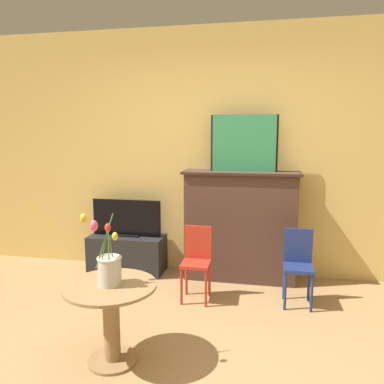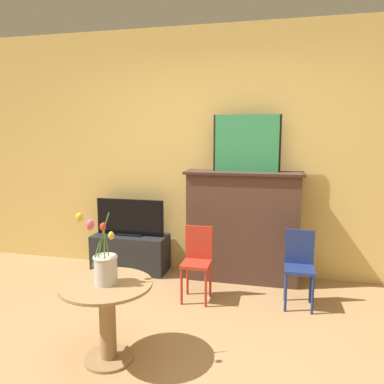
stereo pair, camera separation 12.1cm
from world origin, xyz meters
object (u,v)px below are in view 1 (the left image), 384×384
(painting, at_px, (244,143))
(tv_monitor, at_px, (127,218))
(chair_blue, at_px, (298,262))
(chair_red, at_px, (197,258))
(vase_tulips, at_px, (109,266))

(painting, relative_size, tv_monitor, 0.87)
(chair_blue, bearing_deg, chair_red, -175.27)
(painting, relative_size, chair_red, 1.00)
(painting, relative_size, chair_blue, 1.00)
(painting, distance_m, tv_monitor, 1.55)
(chair_blue, distance_m, vase_tulips, 1.80)
(painting, height_order, chair_red, painting)
(tv_monitor, bearing_deg, painting, 1.53)
(tv_monitor, relative_size, chair_red, 1.14)
(tv_monitor, distance_m, chair_red, 1.09)
(tv_monitor, xyz_separation_m, chair_blue, (1.84, -0.48, -0.21))
(chair_blue, relative_size, vase_tulips, 1.37)
(tv_monitor, relative_size, vase_tulips, 1.57)
(chair_red, height_order, chair_blue, same)
(chair_blue, height_order, vase_tulips, vase_tulips)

